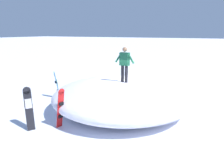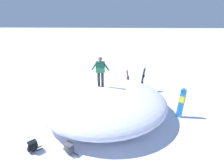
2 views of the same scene
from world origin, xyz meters
name	(u,v)px [view 2 (image 2 of 2)]	position (x,y,z in m)	size (l,w,h in m)	color
ground	(95,116)	(0.00, 0.00, 0.00)	(240.00, 240.00, 0.00)	white
snow_mound	(104,101)	(-0.48, -0.42, 0.73)	(6.60, 6.53, 1.47)	white
snowboarder_standing	(100,70)	(-0.28, -0.65, 2.37)	(0.98, 0.26, 1.59)	black
snowboard_primary_upright	(143,79)	(-2.85, -3.93, 0.88)	(0.37, 0.38, 1.70)	black
snowboard_secondary_upright	(181,102)	(-4.52, -0.38, 0.81)	(0.40, 0.40, 1.57)	#2672BF
snowboard_tertiary_upright	(128,81)	(-1.81, -3.33, 0.85)	(0.40, 0.35, 1.65)	red
backpack_near	(69,148)	(0.50, 2.73, 0.23)	(0.67, 0.52, 0.44)	#4C4C51
backpack_far	(33,146)	(1.92, 2.76, 0.23)	(0.54, 0.54, 0.44)	black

